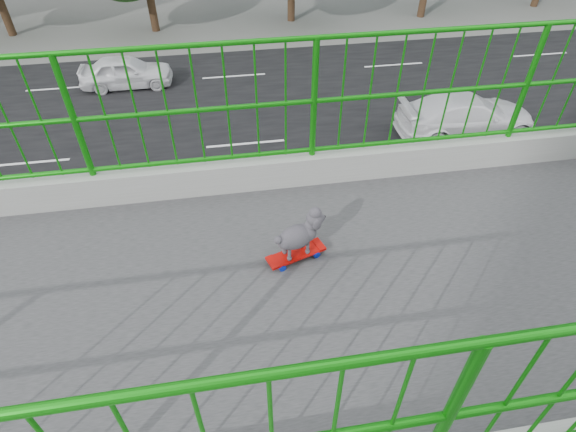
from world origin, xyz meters
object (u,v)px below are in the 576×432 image
(car_4, at_px, (126,72))
(skateboard, at_px, (296,254))
(car_5, at_px, (62,291))
(poodle, at_px, (299,234))
(car_0, at_px, (435,243))
(car_7, at_px, (466,116))

(car_4, bearing_deg, skateboard, -166.15)
(car_4, height_order, car_5, car_4)
(poodle, bearing_deg, skateboard, -90.00)
(skateboard, relative_size, car_5, 0.12)
(car_0, distance_m, car_4, 15.94)
(poodle, height_order, car_7, poodle)
(car_4, bearing_deg, car_5, 178.47)
(poodle, bearing_deg, car_0, 120.37)
(skateboard, relative_size, car_0, 0.11)
(poodle, xyz_separation_m, car_4, (-18.42, -4.57, -6.57))
(car_0, height_order, car_7, car_7)
(car_4, relative_size, car_5, 0.99)
(skateboard, xyz_separation_m, car_0, (-5.63, 4.95, -6.27))
(car_7, bearing_deg, car_5, 114.92)
(skateboard, height_order, car_5, skateboard)
(poodle, height_order, car_0, poodle)
(poodle, relative_size, car_4, 0.11)
(skateboard, distance_m, car_7, 16.22)
(car_5, relative_size, car_7, 0.76)
(car_4, bearing_deg, poodle, -166.07)
(car_4, height_order, car_7, car_7)
(poodle, relative_size, car_5, 0.10)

